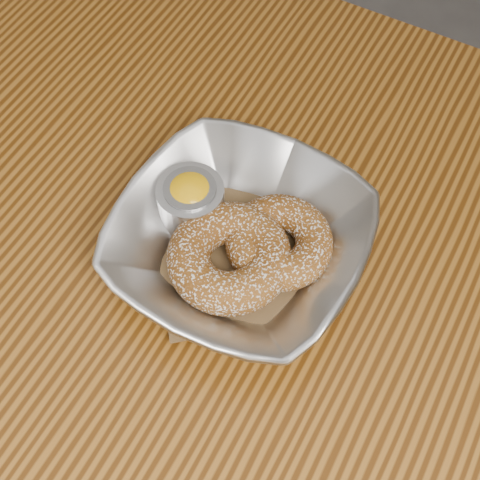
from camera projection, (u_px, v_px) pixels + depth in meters
The scene contains 7 objects.
ground_plane at pixel (178, 450), 1.24m from camera, with size 4.00×4.00×0.00m, color #565659.
table at pixel (128, 296), 0.68m from camera, with size 1.20×0.80×0.75m.
serving_bowl at pixel (240, 242), 0.57m from camera, with size 0.21×0.21×0.05m, color #B6B9BE.
parchment at pixel (240, 252), 0.59m from camera, with size 0.14×0.14×0.00m, color brown.
donut_back at pixel (279, 242), 0.57m from camera, with size 0.09×0.09×0.03m, color brown.
donut_front at pixel (229, 257), 0.56m from camera, with size 0.11×0.11×0.04m, color brown.
ramekin at pixel (191, 200), 0.59m from camera, with size 0.06×0.06×0.05m.
Camera 1 is at (0.24, -0.21, 1.27)m, focal length 50.00 mm.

